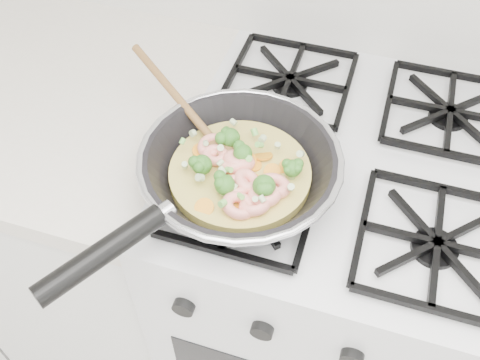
% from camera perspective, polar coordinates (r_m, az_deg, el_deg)
% --- Properties ---
extents(stove, '(0.60, 0.60, 0.92)m').
position_cam_1_polar(stove, '(1.31, 8.67, -10.77)').
color(stove, white).
rests_on(stove, ground).
extents(counter_left, '(1.00, 0.60, 0.90)m').
position_cam_1_polar(counter_left, '(1.54, -21.63, -2.41)').
color(counter_left, white).
rests_on(counter_left, ground).
extents(skillet, '(0.41, 0.48, 0.10)m').
position_cam_1_polar(skillet, '(0.84, -0.32, 1.05)').
color(skillet, black).
rests_on(skillet, stove).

